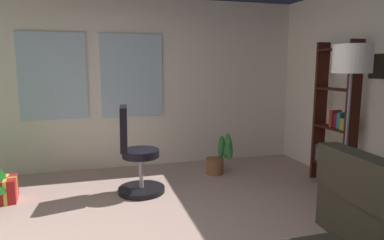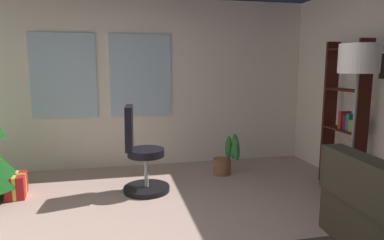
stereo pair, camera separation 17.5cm
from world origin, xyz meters
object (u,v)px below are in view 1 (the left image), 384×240
object	(u,v)px
floor_lamp	(351,70)
potted_plant	(220,158)
gift_box_red	(7,189)
bookshelf	(335,124)
office_chair	(136,159)

from	to	relation	value
floor_lamp	potted_plant	world-z (taller)	floor_lamp
gift_box_red	floor_lamp	xyz separation A→B (m)	(3.45, -1.27, 1.34)
gift_box_red	bookshelf	size ratio (longest dim) A/B	0.18
bookshelf	potted_plant	size ratio (longest dim) A/B	3.01
bookshelf	gift_box_red	bearing A→B (deg)	172.17
floor_lamp	potted_plant	size ratio (longest dim) A/B	2.85
gift_box_red	potted_plant	xyz separation A→B (m)	(2.65, 0.26, 0.10)
bookshelf	potted_plant	world-z (taller)	bookshelf
floor_lamp	potted_plant	bearing A→B (deg)	117.68
floor_lamp	potted_plant	distance (m)	2.12
gift_box_red	floor_lamp	bearing A→B (deg)	-20.17
floor_lamp	gift_box_red	bearing A→B (deg)	159.83
bookshelf	potted_plant	xyz separation A→B (m)	(-1.24, 0.79, -0.56)
gift_box_red	floor_lamp	distance (m)	3.92
floor_lamp	office_chair	bearing A→B (deg)	150.69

